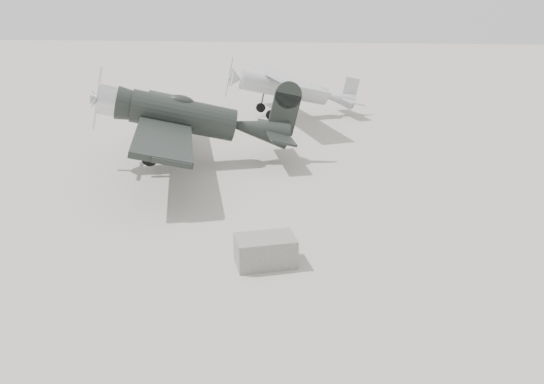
{
  "coord_description": "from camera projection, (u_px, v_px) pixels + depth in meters",
  "views": [
    {
      "loc": [
        3.4,
        -16.13,
        7.57
      ],
      "look_at": [
        1.67,
        0.2,
        1.5
      ],
      "focal_mm": 35.0,
      "sensor_mm": 36.0,
      "label": 1
    }
  ],
  "objects": [
    {
      "name": "ground",
      "position": [
        223.0,
        234.0,
        18.01
      ],
      "size": [
        160.0,
        160.0,
        0.0
      ],
      "primitive_type": "plane",
      "color": "#A0988E",
      "rests_on": "ground"
    },
    {
      "name": "equipment_block",
      "position": [
        265.0,
        251.0,
        15.82
      ],
      "size": [
        2.02,
        1.61,
        0.88
      ],
      "primitive_type": "cube",
      "rotation": [
        0.0,
        0.0,
        0.33
      ],
      "color": "slate",
      "rests_on": "ground"
    },
    {
      "name": "highwing_monoplane",
      "position": [
        289.0,
        85.0,
        34.3
      ],
      "size": [
        9.06,
        12.26,
        3.54
      ],
      "rotation": [
        0.0,
        0.23,
        0.38
      ],
      "color": "#97999C",
      "rests_on": "ground"
    },
    {
      "name": "lowwing_monoplane",
      "position": [
        193.0,
        118.0,
        24.68
      ],
      "size": [
        9.55,
        13.16,
        4.24
      ],
      "rotation": [
        0.0,
        0.24,
        0.27
      ],
      "color": "black",
      "rests_on": "ground"
    }
  ]
}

